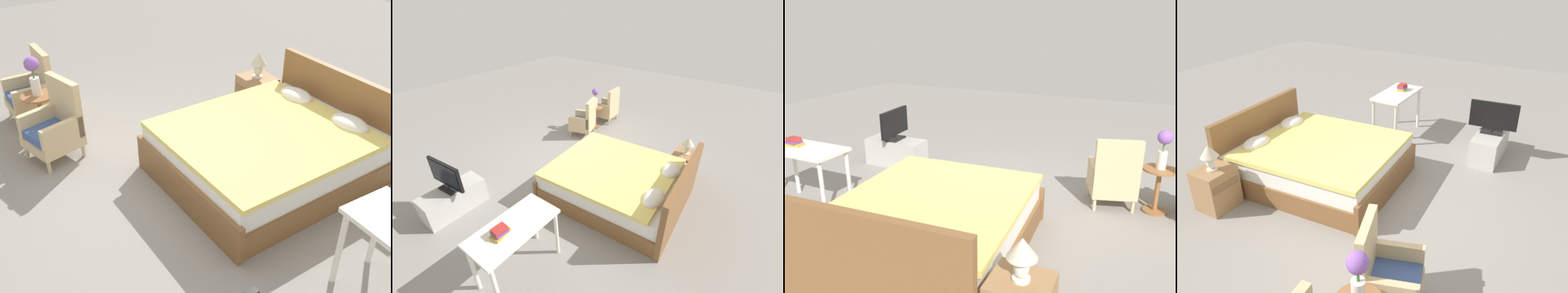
{
  "view_description": "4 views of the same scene",
  "coord_description": "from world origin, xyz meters",
  "views": [
    {
      "loc": [
        3.4,
        -1.59,
        2.99
      ],
      "look_at": [
        0.25,
        0.24,
        0.65
      ],
      "focal_mm": 42.0,
      "sensor_mm": 36.0,
      "label": 1
    },
    {
      "loc": [
        3.39,
        2.85,
        3.06
      ],
      "look_at": [
        -0.07,
        0.29,
        0.55
      ],
      "focal_mm": 24.0,
      "sensor_mm": 36.0,
      "label": 2
    },
    {
      "loc": [
        -1.63,
        4.01,
        2.23
      ],
      "look_at": [
        0.21,
        0.03,
        0.81
      ],
      "focal_mm": 35.0,
      "sensor_mm": 36.0,
      "label": 3
    },
    {
      "loc": [
        -3.5,
        -1.84,
        2.89
      ],
      "look_at": [
        0.28,
        0.31,
        0.71
      ],
      "focal_mm": 35.0,
      "sensor_mm": 36.0,
      "label": 4
    }
  ],
  "objects": [
    {
      "name": "tv_flatscreen",
      "position": [
        2.11,
        -0.78,
        0.68
      ],
      "size": [
        0.23,
        0.72,
        0.5
      ],
      "color": "black",
      "rests_on": "tv_stand"
    },
    {
      "name": "nightstand",
      "position": [
        -0.95,
        1.88,
        0.27
      ],
      "size": [
        0.44,
        0.41,
        0.54
      ],
      "color": "#997047",
      "rests_on": "ground_plane"
    },
    {
      "name": "tv_stand",
      "position": [
        2.1,
        -0.78,
        0.21
      ],
      "size": [
        0.96,
        0.4,
        0.43
      ],
      "color": "#B7B2AD",
      "rests_on": "ground_plane"
    },
    {
      "name": "book_stack",
      "position": [
        2.36,
        0.9,
        0.83
      ],
      "size": [
        0.23,
        0.16,
        0.11
      ],
      "color": "#B79333",
      "rests_on": "vanity_desk"
    },
    {
      "name": "armchair_by_window_right",
      "position": [
        -1.28,
        -0.71,
        0.37
      ],
      "size": [
        0.68,
        0.68,
        0.92
      ],
      "color": "#CCB284",
      "rests_on": "ground_plane"
    },
    {
      "name": "flower_vase",
      "position": [
        -1.8,
        -0.75,
        0.86
      ],
      "size": [
        0.17,
        0.17,
        0.48
      ],
      "color": "silver",
      "rests_on": "side_table"
    },
    {
      "name": "ground_plane",
      "position": [
        0.0,
        0.0,
        0.0
      ],
      "size": [
        16.0,
        16.0,
        0.0
      ],
      "primitive_type": "plane",
      "color": "gray"
    },
    {
      "name": "table_lamp",
      "position": [
        -0.95,
        1.88,
        0.76
      ],
      "size": [
        0.22,
        0.22,
        0.33
      ],
      "color": "silver",
      "rests_on": "nightstand"
    },
    {
      "name": "vanity_desk",
      "position": [
        2.2,
        0.91,
        0.66
      ],
      "size": [
        1.04,
        0.52,
        0.78
      ],
      "color": "silver",
      "rests_on": "ground_plane"
    },
    {
      "name": "bed",
      "position": [
        0.23,
        1.19,
        0.3
      ],
      "size": [
        1.94,
        2.29,
        0.96
      ],
      "color": "brown",
      "rests_on": "ground_plane"
    }
  ]
}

